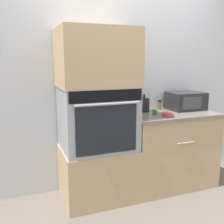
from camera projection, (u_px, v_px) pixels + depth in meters
name	position (u px, v px, depth m)	size (l,w,h in m)	color
ground_plane	(141.00, 204.00, 2.76)	(12.00, 12.00, 0.00)	#6B6056
wall_back	(119.00, 80.00, 3.09)	(8.00, 0.05, 2.50)	silver
oven_cabinet_base	(98.00, 173.00, 2.84)	(0.76, 0.60, 0.57)	tan
wall_oven	(97.00, 118.00, 2.72)	(0.74, 0.64, 0.65)	#9EA0A5
oven_cabinet_upper	(97.00, 58.00, 2.61)	(0.76, 0.60, 0.58)	tan
counter_unit	(169.00, 149.00, 3.13)	(1.05, 0.63, 0.89)	tan
microwave	(186.00, 101.00, 3.21)	(0.42, 0.33, 0.21)	#232326
knife_block	(142.00, 105.00, 3.10)	(0.10, 0.16, 0.21)	black
bowl	(168.00, 114.00, 2.83)	(0.13, 0.13, 0.04)	#B24C42
condiment_jar_near	(140.00, 110.00, 2.91)	(0.04, 0.04, 0.10)	silver
condiment_jar_mid	(160.00, 105.00, 3.22)	(0.04, 0.04, 0.12)	brown
condiment_jar_far	(155.00, 111.00, 2.92)	(0.05, 0.05, 0.07)	#427047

